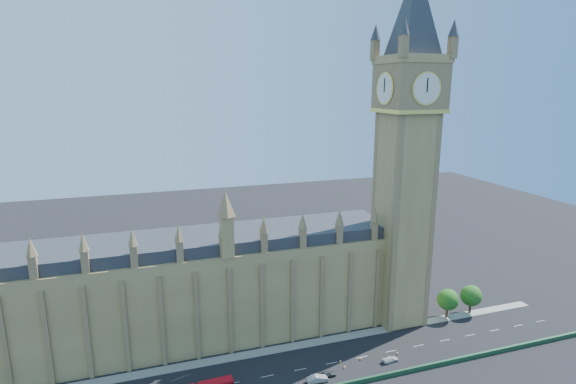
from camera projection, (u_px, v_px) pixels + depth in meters
name	position (u px, v px, depth m)	size (l,w,h in m)	color
ground	(284.00, 373.00, 103.65)	(400.00, 400.00, 0.00)	black
palace_westminster	(163.00, 292.00, 113.31)	(120.00, 20.00, 28.00)	olive
elizabeth_tower	(408.00, 126.00, 115.63)	(20.59, 20.59, 105.00)	olive
kerb_north	(273.00, 350.00, 112.42)	(160.00, 3.00, 0.16)	gray
tree_east_near	(448.00, 299.00, 127.45)	(6.00, 6.00, 8.50)	#382619
tree_east_far	(472.00, 295.00, 129.87)	(6.00, 6.00, 8.50)	#382619
car_grey	(328.00, 374.00, 102.25)	(1.51, 3.76, 1.28)	#383A3E
car_silver	(317.00, 379.00, 100.21)	(1.70, 4.87, 1.60)	#999BA1
car_white	(390.00, 359.00, 107.73)	(1.70, 4.18, 1.21)	silver
cone_a	(361.00, 358.00, 108.43)	(0.51, 0.51, 0.77)	black
cone_b	(340.00, 361.00, 107.32)	(0.48, 0.48, 0.74)	black
cone_c	(397.00, 353.00, 110.59)	(0.46, 0.46, 0.68)	black
cone_d	(345.00, 367.00, 105.15)	(0.48, 0.48, 0.73)	black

